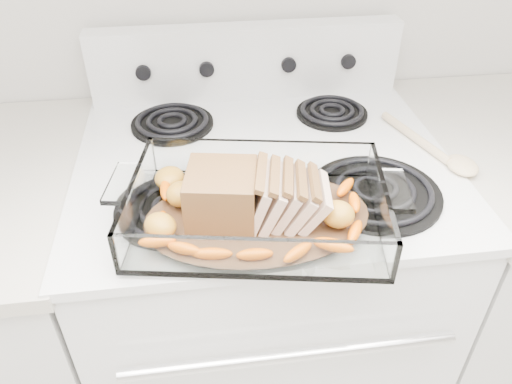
{
  "coord_description": "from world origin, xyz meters",
  "views": [
    {
      "loc": [
        -0.13,
        0.78,
        1.51
      ],
      "look_at": [
        -0.04,
        1.46,
        0.99
      ],
      "focal_mm": 35.0,
      "sensor_mm": 36.0,
      "label": 1
    }
  ],
  "objects": [
    {
      "name": "electric_range",
      "position": [
        0.0,
        1.66,
        0.48
      ],
      "size": [
        0.78,
        0.7,
        1.12
      ],
      "color": "white",
      "rests_on": "ground"
    },
    {
      "name": "counter_left",
      "position": [
        -0.67,
        1.66,
        0.47
      ],
      "size": [
        0.58,
        0.68,
        0.93
      ],
      "color": "silver",
      "rests_on": "ground"
    },
    {
      "name": "counter_right",
      "position": [
        0.67,
        1.66,
        0.47
      ],
      "size": [
        0.58,
        0.68,
        0.93
      ],
      "color": "silver",
      "rests_on": "ground"
    },
    {
      "name": "baking_dish",
      "position": [
        -0.04,
        1.44,
        0.97
      ],
      "size": [
        0.42,
        0.28,
        0.08
      ],
      "rotation": [
        0.0,
        0.0,
        -0.18
      ],
      "color": "white",
      "rests_on": "electric_range"
    },
    {
      "name": "pork_roast",
      "position": [
        -0.07,
        1.44,
        1.0
      ],
      "size": [
        0.24,
        0.12,
        0.09
      ],
      "rotation": [
        0.0,
        0.0,
        -0.08
      ],
      "color": "brown",
      "rests_on": "baking_dish"
    },
    {
      "name": "roast_vegetables",
      "position": [
        -0.05,
        1.48,
        0.97
      ],
      "size": [
        0.38,
        0.21,
        0.05
      ],
      "rotation": [
        0.0,
        0.0,
        0.24
      ],
      "color": "#EE6600",
      "rests_on": "baking_dish"
    },
    {
      "name": "wooden_spoon",
      "position": [
        0.37,
        1.61,
        0.95
      ],
      "size": [
        0.12,
        0.27,
        0.02
      ],
      "rotation": [
        0.0,
        0.0,
        0.3
      ],
      "color": "beige",
      "rests_on": "electric_range"
    }
  ]
}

